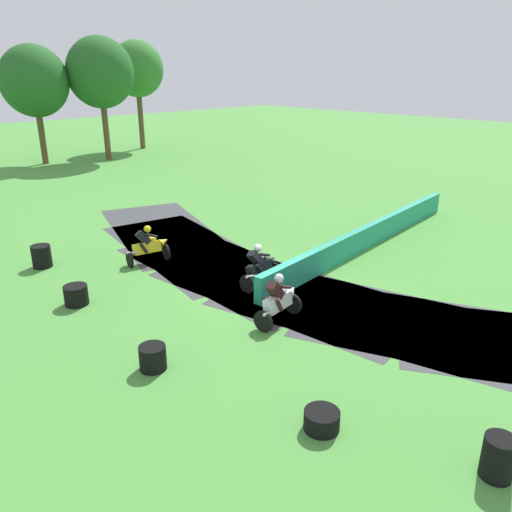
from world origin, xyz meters
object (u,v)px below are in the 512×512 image
Objects in this scene: motorcycle_lead_yellow at (149,246)px; tire_stack_near at (42,256)px; motorcycle_chase_black at (261,266)px; tire_stack_extra_a at (498,457)px; motorcycle_trailing_white at (279,299)px; tire_stack_far at (322,420)px; tire_stack_mid_a at (76,295)px; tire_stack_mid_b at (153,358)px.

motorcycle_lead_yellow reaches higher than tire_stack_near.
motorcycle_chase_black is 9.28m from tire_stack_extra_a.
motorcycle_trailing_white reaches higher than tire_stack_far.
motorcycle_chase_black reaches higher than tire_stack_near.
tire_stack_near reaches higher than tire_stack_mid_a.
motorcycle_lead_yellow reaches higher than tire_stack_mid_b.
tire_stack_mid_a is (-5.02, 2.82, -0.34)m from motorcycle_chase_black.
motorcycle_chase_black is 2.61m from motorcycle_trailing_white.
tire_stack_far is at bearing -104.92° from motorcycle_lead_yellow.
tire_stack_extra_a is at bearing -103.15° from motorcycle_trailing_white.
motorcycle_trailing_white is 6.15m from tire_stack_mid_a.
motorcycle_chase_black is 5.63m from tire_stack_mid_b.
tire_stack_mid_a is 1.10× the size of tire_stack_mid_b.
motorcycle_trailing_white is at bearing -54.37° from tire_stack_mid_a.
motorcycle_chase_black reaches higher than tire_stack_far.
tire_stack_mid_a is (-3.55, -1.47, -0.34)m from motorcycle_lead_yellow.
motorcycle_lead_yellow is at bearing 83.38° from tire_stack_extra_a.
tire_stack_mid_b is at bearing 105.75° from tire_stack_far.
tire_stack_near is (-3.02, 8.74, -0.26)m from motorcycle_trailing_white.
tire_stack_mid_a is 0.99× the size of tire_stack_far.
tire_stack_far is (0.84, -8.70, -0.10)m from tire_stack_mid_a.
tire_stack_far is at bearing -84.49° from tire_stack_mid_a.
motorcycle_lead_yellow is at bearing 90.24° from motorcycle_trailing_white.
tire_stack_near is 1.12× the size of tire_stack_far.
tire_stack_near and tire_stack_extra_a have the same top height.
tire_stack_extra_a is (-2.99, -8.79, -0.24)m from motorcycle_chase_black.
motorcycle_lead_yellow is 4.53m from motorcycle_chase_black.
tire_stack_far is at bearing -88.67° from tire_stack_near.
motorcycle_trailing_white reaches higher than tire_stack_mid_a.
motorcycle_lead_yellow is 13.16m from tire_stack_extra_a.
tire_stack_far is at bearing -125.40° from motorcycle_chase_black.
motorcycle_lead_yellow is at bearing 57.32° from tire_stack_mid_b.
tire_stack_extra_a is (-1.55, -6.61, -0.26)m from motorcycle_trailing_white.
tire_stack_near is at bearing 83.99° from tire_stack_mid_b.
tire_stack_mid_a is 8.74m from tire_stack_far.
tire_stack_mid_a is 0.88× the size of tire_stack_extra_a.
motorcycle_trailing_white is at bearing -6.14° from tire_stack_mid_b.
tire_stack_far is (-2.71, -10.17, -0.44)m from motorcycle_lead_yellow.
tire_stack_near is 1.25× the size of tire_stack_mid_b.
motorcycle_chase_black is 2.10× the size of tire_stack_extra_a.
motorcycle_lead_yellow is 2.15× the size of tire_stack_near.
tire_stack_mid_b is 0.90× the size of tire_stack_far.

